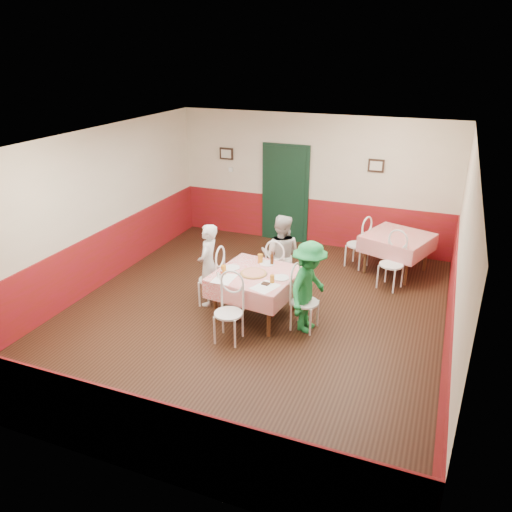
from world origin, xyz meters
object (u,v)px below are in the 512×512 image
at_px(main_table, 256,295).
at_px(glass_a, 224,270).
at_px(beer_bottle, 272,259).
at_px(diner_right, 309,287).
at_px(diner_far, 281,255).
at_px(chair_left, 211,280).
at_px(chair_near, 228,314).
at_px(pizza, 254,273).
at_px(chair_far, 279,271).
at_px(wallet, 266,284).
at_px(chair_second_b, 391,265).
at_px(chair_second_a, 357,245).
at_px(second_table, 396,254).
at_px(glass_c, 260,259).
at_px(diner_left, 208,265).
at_px(chair_right, 305,302).
at_px(glass_b, 272,279).

relative_size(main_table, glass_a, 8.38).
height_order(beer_bottle, diner_right, diner_right).
bearing_deg(diner_far, chair_left, 32.41).
bearing_deg(chair_near, glass_a, 117.34).
relative_size(pizza, glass_a, 2.81).
bearing_deg(chair_far, wallet, 107.85).
xyz_separation_m(chair_left, chair_second_b, (2.72, 1.73, 0.00)).
bearing_deg(pizza, glass_a, -158.84).
height_order(wallet, diner_right, diner_right).
bearing_deg(chair_left, chair_far, 125.40).
distance_m(chair_far, beer_bottle, 0.61).
relative_size(chair_left, chair_second_a, 1.00).
bearing_deg(beer_bottle, pizza, -107.58).
bearing_deg(chair_far, second_table, -126.64).
xyz_separation_m(second_table, glass_c, (-1.96, -2.19, 0.46)).
distance_m(chair_second_b, wallet, 2.70).
relative_size(beer_bottle, diner_far, 0.14).
height_order(chair_second_a, wallet, chair_second_a).
distance_m(glass_c, wallet, 0.81).
bearing_deg(chair_left, glass_a, 47.41).
relative_size(chair_second_a, diner_left, 0.64).
bearing_deg(chair_second_a, glass_a, -10.03).
bearing_deg(main_table, chair_far, 83.16).
height_order(chair_right, chair_far, same).
bearing_deg(glass_a, glass_c, 58.54).
bearing_deg(second_table, chair_near, -120.03).
distance_m(wallet, diner_far, 1.24).
relative_size(chair_far, pizza, 2.20).
height_order(glass_b, glass_c, glass_c).
relative_size(glass_a, glass_c, 0.96).
bearing_deg(glass_a, chair_second_b, 41.32).
relative_size(chair_second_b, glass_b, 7.26).
height_order(glass_a, glass_c, glass_c).
height_order(pizza, diner_left, diner_left).
bearing_deg(diner_left, second_table, 125.39).
xyz_separation_m(chair_left, glass_a, (0.39, -0.32, 0.38)).
bearing_deg(chair_left, main_table, 80.40).
distance_m(second_table, beer_bottle, 2.84).
height_order(chair_far, wallet, chair_far).
xyz_separation_m(chair_right, chair_second_b, (1.03, 1.93, 0.00)).
bearing_deg(wallet, main_table, 137.61).
bearing_deg(chair_second_b, diner_right, -97.48).
relative_size(chair_second_b, glass_a, 6.18).
height_order(chair_far, diner_right, diner_right).
xyz_separation_m(second_table, diner_right, (-0.99, -2.69, 0.35)).
bearing_deg(chair_second_b, chair_right, -98.71).
distance_m(chair_far, chair_second_b, 2.03).
distance_m(chair_near, diner_left, 1.26).
bearing_deg(glass_b, pizza, 154.31).
height_order(main_table, diner_left, diner_left).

